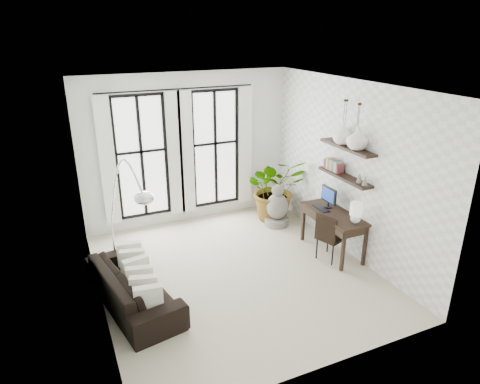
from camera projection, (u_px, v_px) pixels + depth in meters
floor at (236, 272)px, 7.50m from camera, size 5.00×5.00×0.00m
ceiling at (235, 86)px, 6.34m from camera, size 5.00×5.00×0.00m
wall_left at (90, 210)px, 6.06m from camera, size 0.00×5.00×5.00m
wall_right at (348, 169)px, 7.78m from camera, size 0.00×5.00×5.00m
wall_back at (188, 149)px, 9.04m from camera, size 4.50×0.00×4.50m
windows at (180, 153)px, 8.92m from camera, size 3.26×0.13×2.65m
wall_shelves at (344, 164)px, 7.64m from camera, size 0.25×1.30×0.60m
sofa at (133, 286)px, 6.55m from camera, size 1.21×2.25×0.62m
throw_pillows at (138, 274)px, 6.52m from camera, size 0.40×1.52×0.40m
plant at (275, 188)px, 9.36m from camera, size 1.49×1.36×1.44m
desk at (335, 217)px, 7.86m from camera, size 0.59×1.39×1.21m
desk_chair at (329, 235)px, 7.71m from camera, size 0.55×0.55×0.91m
arc_lamp at (124, 189)px, 6.53m from camera, size 0.71×1.28×2.21m
buddha at (277, 208)px, 9.16m from camera, size 0.52×0.52×0.93m
vase_a at (358, 138)px, 7.20m from camera, size 0.37×0.37×0.38m
vase_b at (343, 133)px, 7.54m from camera, size 0.37×0.37×0.38m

